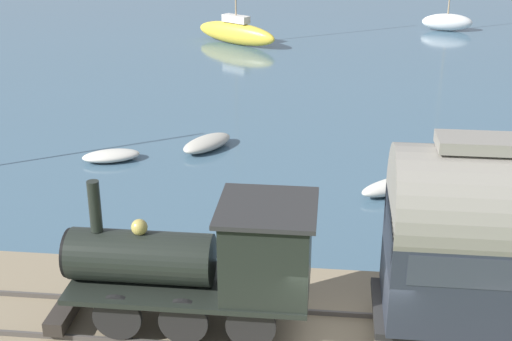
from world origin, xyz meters
The scene contains 7 objects.
harbor_water centered at (43.66, 0.00, 0.00)m, with size 80.00×80.00×0.01m.
steam_locomotive centered at (0.42, 3.01, 2.28)m, with size 2.17×5.88×3.38m.
sailboat_yellow centered at (32.30, 6.78, 0.80)m, with size 4.34×5.84×9.60m.
sailboat_white centered at (38.26, -7.35, 0.65)m, with size 1.60×3.55×7.91m.
rowboat_far_out centered at (11.36, 8.71, 0.21)m, with size 1.72×2.37×0.41m.
rowboat_near_shore centered at (13.00, 5.31, 0.26)m, with size 2.68×2.23×0.51m.
rowboat_mid_harbor centered at (9.57, -1.84, 0.27)m, with size 2.41×2.91×0.53m.
Camera 1 is at (-12.99, 0.52, 9.91)m, focal length 50.00 mm.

